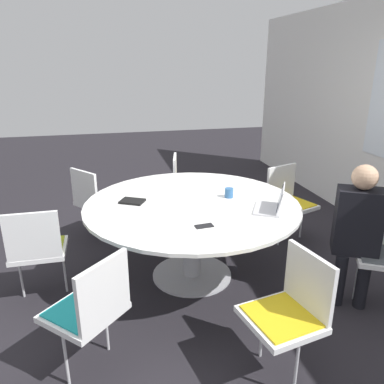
# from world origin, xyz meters

# --- Properties ---
(ground_plane) EXTENTS (16.00, 16.00, 0.00)m
(ground_plane) POSITION_xyz_m (0.00, 0.00, 0.00)
(ground_plane) COLOR black
(conference_table) EXTENTS (1.94, 1.94, 0.76)m
(conference_table) POSITION_xyz_m (0.00, 0.00, 0.63)
(conference_table) COLOR #B7B7BC
(conference_table) RESTS_ON ground_plane
(chair_0) EXTENTS (0.58, 0.59, 0.86)m
(chair_0) POSITION_xyz_m (0.73, 1.47, 0.51)
(chair_0) COLOR white
(chair_0) RESTS_ON ground_plane
(chair_1) EXTENTS (0.54, 0.56, 0.86)m
(chair_1) POSITION_xyz_m (-0.52, 1.24, 0.51)
(chair_1) COLOR white
(chair_1) RESTS_ON ground_plane
(chair_2) EXTENTS (0.52, 0.51, 0.86)m
(chair_2) POSITION_xyz_m (-1.32, 0.23, 0.51)
(chair_2) COLOR white
(chair_2) RESTS_ON ground_plane
(chair_3) EXTENTS (0.61, 0.60, 0.86)m
(chair_3) POSITION_xyz_m (-1.01, -0.88, 0.51)
(chair_3) COLOR white
(chair_3) RESTS_ON ground_plane
(chair_4) EXTENTS (0.42, 0.44, 0.86)m
(chair_4) POSITION_xyz_m (0.07, -1.34, 0.51)
(chair_4) COLOR white
(chair_4) RESTS_ON ground_plane
(chair_5) EXTENTS (0.61, 0.61, 0.86)m
(chair_5) POSITION_xyz_m (1.00, -0.89, 0.51)
(chair_5) COLOR white
(chair_5) RESTS_ON ground_plane
(chair_6) EXTENTS (0.51, 0.50, 0.86)m
(chair_6) POSITION_xyz_m (1.30, 0.32, 0.51)
(chair_6) COLOR white
(chair_6) RESTS_ON ground_plane
(person_0) EXTENTS (0.37, 0.42, 1.21)m
(person_0) POSITION_xyz_m (0.69, 1.22, 0.71)
(person_0) COLOR black
(person_0) RESTS_ON ground_plane
(laptop) EXTENTS (0.40, 0.37, 0.21)m
(laptop) POSITION_xyz_m (0.34, 0.63, 0.81)
(laptop) COLOR silver
(laptop) RESTS_ON conference_table
(spiral_notebook) EXTENTS (0.23, 0.26, 0.02)m
(spiral_notebook) POSITION_xyz_m (-0.13, -0.53, 0.77)
(spiral_notebook) COLOR black
(spiral_notebook) RESTS_ON conference_table
(coffee_cup) EXTENTS (0.08, 0.08, 0.09)m
(coffee_cup) POSITION_xyz_m (-0.05, 0.37, 0.80)
(coffee_cup) COLOR #33669E
(coffee_cup) RESTS_ON conference_table
(cell_phone) EXTENTS (0.08, 0.15, 0.01)m
(cell_phone) POSITION_xyz_m (0.53, -0.03, 0.76)
(cell_phone) COLOR black
(cell_phone) RESTS_ON conference_table
(handbag) EXTENTS (0.36, 0.16, 0.28)m
(handbag) POSITION_xyz_m (-1.47, -0.23, 0.14)
(handbag) COLOR #661E56
(handbag) RESTS_ON ground_plane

